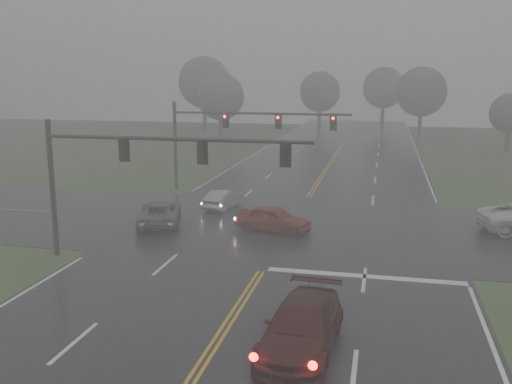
% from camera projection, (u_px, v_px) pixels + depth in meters
% --- Properties ---
extents(main_road, '(18.00, 160.00, 0.02)m').
position_uv_depth(main_road, '(284.00, 235.00, 30.96)').
color(main_road, black).
rests_on(main_road, ground).
extents(cross_street, '(120.00, 14.00, 0.02)m').
position_uv_depth(cross_street, '(290.00, 226.00, 32.87)').
color(cross_street, black).
rests_on(cross_street, ground).
extents(stop_bar, '(8.50, 0.50, 0.01)m').
position_uv_depth(stop_bar, '(365.00, 277.00, 24.64)').
color(stop_bar, silver).
rests_on(stop_bar, ground).
extents(sedan_maroon, '(2.49, 5.43, 1.54)m').
position_uv_depth(sedan_maroon, '(301.00, 350.00, 18.12)').
color(sedan_maroon, black).
rests_on(sedan_maroon, ground).
extents(sedan_red, '(4.49, 2.54, 1.44)m').
position_uv_depth(sedan_red, '(273.00, 232.00, 31.70)').
color(sedan_red, maroon).
rests_on(sedan_red, ground).
extents(sedan_silver, '(1.98, 3.93, 1.23)m').
position_uv_depth(sedan_silver, '(224.00, 208.00, 37.23)').
color(sedan_silver, gray).
rests_on(sedan_silver, ground).
extents(car_grey, '(3.65, 5.41, 1.38)m').
position_uv_depth(car_grey, '(160.00, 224.00, 33.23)').
color(car_grey, '#4C4E52').
rests_on(car_grey, ground).
extents(signal_gantry_near, '(12.54, 0.29, 6.55)m').
position_uv_depth(signal_gantry_near, '(127.00, 163.00, 25.91)').
color(signal_gantry_near, black).
rests_on(signal_gantry_near, ground).
extents(signal_gantry_far, '(13.17, 0.34, 6.62)m').
position_uv_depth(signal_gantry_far, '(229.00, 129.00, 41.57)').
color(signal_gantry_far, black).
rests_on(signal_gantry_far, ground).
extents(tree_nw_a, '(6.01, 6.01, 8.83)m').
position_uv_depth(tree_nw_a, '(220.00, 97.00, 72.44)').
color(tree_nw_a, '#332A21').
rests_on(tree_nw_a, ground).
extents(tree_ne_a, '(6.56, 6.56, 9.64)m').
position_uv_depth(tree_ne_a, '(421.00, 92.00, 74.99)').
color(tree_ne_a, '#332A21').
rests_on(tree_ne_a, ground).
extents(tree_n_mid, '(6.17, 6.17, 9.06)m').
position_uv_depth(tree_n_mid, '(320.00, 92.00, 87.05)').
color(tree_n_mid, '#332A21').
rests_on(tree_n_mid, ground).
extents(tree_e_near, '(4.46, 4.46, 6.55)m').
position_uv_depth(tree_e_near, '(510.00, 114.00, 63.45)').
color(tree_e_near, '#332A21').
rests_on(tree_e_near, ground).
extents(tree_nw_b, '(7.69, 7.69, 11.29)m').
position_uv_depth(tree_nw_b, '(204.00, 82.00, 85.03)').
color(tree_nw_b, '#332A21').
rests_on(tree_nw_b, ground).
extents(tree_n_far, '(6.68, 6.68, 9.81)m').
position_uv_depth(tree_n_far, '(384.00, 88.00, 92.20)').
color(tree_n_far, '#332A21').
rests_on(tree_n_far, ground).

